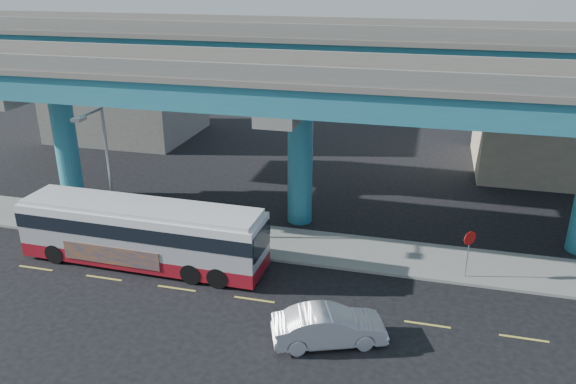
% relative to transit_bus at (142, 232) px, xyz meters
% --- Properties ---
extents(ground, '(120.00, 120.00, 0.00)m').
position_rel_transit_bus_xyz_m(ground, '(6.69, -1.66, -1.85)').
color(ground, black).
rests_on(ground, ground).
extents(sidewalk, '(70.00, 4.00, 0.15)m').
position_rel_transit_bus_xyz_m(sidewalk, '(6.69, 3.84, -1.77)').
color(sidewalk, gray).
rests_on(sidewalk, ground).
extents(lane_markings, '(58.00, 0.12, 0.01)m').
position_rel_transit_bus_xyz_m(lane_markings, '(6.69, -1.96, -1.84)').
color(lane_markings, '#D8C64C').
rests_on(lane_markings, ground).
extents(viaduct, '(52.00, 12.40, 11.70)m').
position_rel_transit_bus_xyz_m(viaduct, '(6.69, 7.45, 7.29)').
color(viaduct, '#236D87').
rests_on(viaduct, ground).
extents(building_beige, '(14.00, 10.23, 7.00)m').
position_rel_transit_bus_xyz_m(building_beige, '(24.69, 21.32, 1.66)').
color(building_beige, tan).
rests_on(building_beige, ground).
extents(building_concrete, '(12.00, 10.00, 9.00)m').
position_rel_transit_bus_xyz_m(building_concrete, '(-13.31, 22.34, 2.65)').
color(building_concrete, gray).
rests_on(building_concrete, ground).
extents(transit_bus, '(13.21, 3.09, 3.37)m').
position_rel_transit_bus_xyz_m(transit_bus, '(0.00, 0.00, 0.00)').
color(transit_bus, maroon).
rests_on(transit_bus, ground).
extents(sedan, '(4.87, 5.86, 1.56)m').
position_rel_transit_bus_xyz_m(sedan, '(10.70, -4.27, -1.07)').
color(sedan, silver).
rests_on(sedan, ground).
extents(parked_car, '(3.31, 4.35, 1.23)m').
position_rel_transit_bus_xyz_m(parked_car, '(-3.05, 3.94, -1.09)').
color(parked_car, '#2B2B30').
rests_on(parked_car, sidewalk).
extents(street_lamp, '(0.50, 2.51, 7.71)m').
position_rel_transit_bus_xyz_m(street_lamp, '(-3.04, 1.78, 3.31)').
color(street_lamp, gray).
rests_on(street_lamp, sidewalk).
extents(stop_sign, '(0.60, 0.51, 2.52)m').
position_rel_transit_bus_xyz_m(stop_sign, '(16.41, 2.52, 0.12)').
color(stop_sign, gray).
rests_on(stop_sign, sidewalk).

